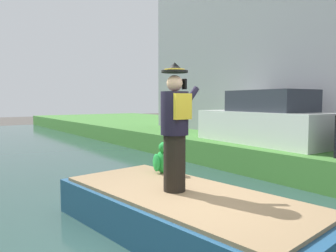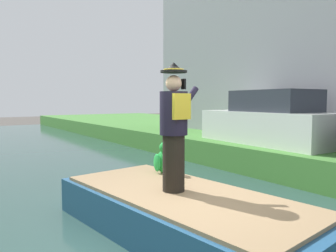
{
  "view_description": "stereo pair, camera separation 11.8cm",
  "coord_description": "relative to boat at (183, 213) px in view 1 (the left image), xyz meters",
  "views": [
    {
      "loc": [
        -2.84,
        -3.4,
        2.02
      ],
      "look_at": [
        0.21,
        0.85,
        1.61
      ],
      "focal_mm": 34.73,
      "sensor_mm": 36.0,
      "label": 1
    },
    {
      "loc": [
        -2.74,
        -3.47,
        2.02
      ],
      "look_at": [
        0.21,
        0.85,
        1.61
      ],
      "focal_mm": 34.73,
      "sensor_mm": 36.0,
      "label": 2
    }
  ],
  "objects": [
    {
      "name": "parked_car_white",
      "position": [
        4.84,
        2.31,
        1.04
      ],
      "size": [
        1.93,
        4.09,
        1.5
      ],
      "color": "white",
      "rests_on": "grass_bank_far"
    },
    {
      "name": "person_pirate",
      "position": [
        -0.05,
        0.11,
        1.23
      ],
      "size": [
        0.61,
        0.42,
        1.85
      ],
      "rotation": [
        0.0,
        0.0,
        0.26
      ],
      "color": "black",
      "rests_on": "boat"
    },
    {
      "name": "boat",
      "position": [
        0.0,
        0.0,
        0.0
      ],
      "size": [
        2.28,
        4.38,
        0.61
      ],
      "color": "#23517A",
      "rests_on": "canal_water"
    },
    {
      "name": "canal_water",
      "position": [
        0.0,
        -0.2,
        -0.35
      ],
      "size": [
        6.97,
        48.0,
        0.1
      ],
      "primitive_type": "cube",
      "color": "#2D4C47",
      "rests_on": "ground"
    },
    {
      "name": "parrot_plush",
      "position": [
        0.48,
        1.18,
        0.55
      ],
      "size": [
        0.36,
        0.34,
        0.57
      ],
      "color": "green",
      "rests_on": "boat"
    },
    {
      "name": "ground_plane",
      "position": [
        0.0,
        -0.2,
        -0.4
      ],
      "size": [
        80.0,
        80.0,
        0.0
      ],
      "primitive_type": "plane",
      "color": "#4C4742"
    }
  ]
}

